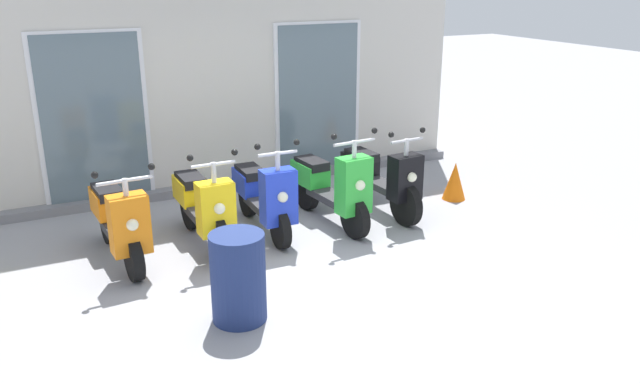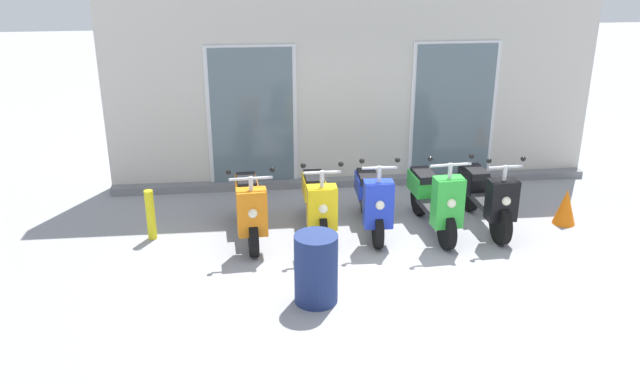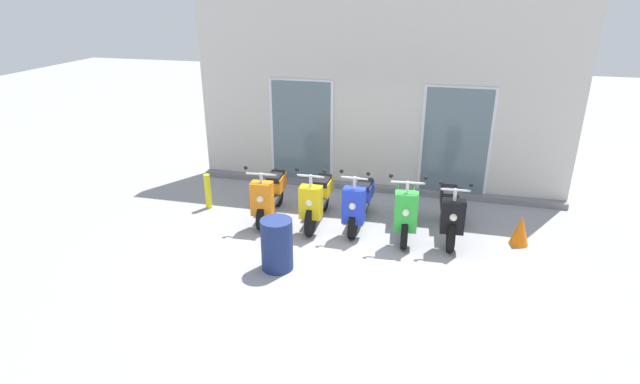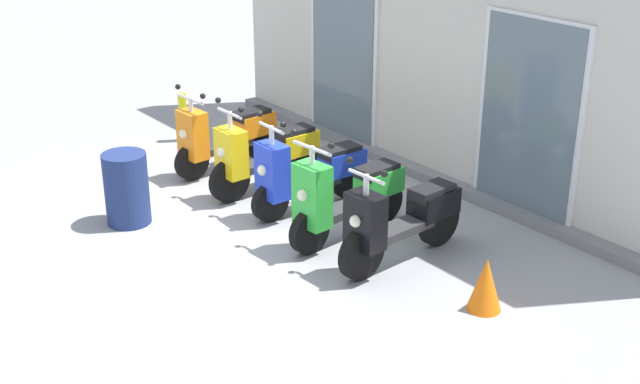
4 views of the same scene
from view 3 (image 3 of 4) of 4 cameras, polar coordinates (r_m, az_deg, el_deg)
ground_plane at (r=8.55m, az=3.43°, el=-6.24°), size 40.00×40.00×0.00m
storefront_facade at (r=10.55m, az=6.65°, el=10.20°), size 7.75×0.50×3.92m
scooter_orange at (r=9.44m, az=-5.73°, el=-0.30°), size 0.61×1.56×1.19m
scooter_yellow at (r=9.19m, az=-0.29°, el=-0.74°), size 0.55×1.63×1.23m
scooter_blue at (r=9.11m, az=4.48°, el=-1.11°), size 0.53×1.58×1.24m
scooter_green at (r=8.90m, az=9.67°, el=-1.81°), size 0.62×1.62×1.29m
scooter_black at (r=8.99m, az=14.57°, el=-2.15°), size 0.53×1.68×1.21m
trash_bin at (r=7.77m, az=-4.91°, el=-5.95°), size 0.49×0.49×0.82m
curb_bollard at (r=10.10m, az=-12.62°, el=0.08°), size 0.12×0.12×0.70m
traffic_cone at (r=9.15m, az=21.80°, el=-4.08°), size 0.32×0.32×0.52m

